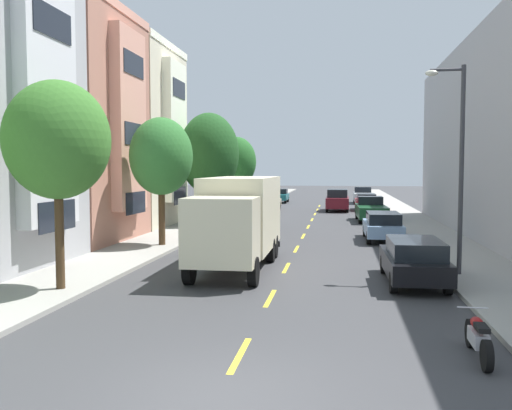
% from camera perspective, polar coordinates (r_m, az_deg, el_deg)
% --- Properties ---
extents(ground_plane, '(160.00, 160.00, 0.00)m').
position_cam_1_polar(ground_plane, '(39.16, 5.62, -1.77)').
color(ground_plane, '#38383A').
extents(sidewalk_left, '(3.20, 120.00, 0.14)m').
position_cam_1_polar(sidewalk_left, '(38.21, -5.24, -1.81)').
color(sidewalk_left, '#99968E').
rests_on(sidewalk_left, ground_plane).
extents(sidewalk_right, '(3.20, 120.00, 0.14)m').
position_cam_1_polar(sidewalk_right, '(37.47, 16.37, -2.06)').
color(sidewalk_right, '#99968E').
rests_on(sidewalk_right, ground_plane).
extents(lane_centerline_dashes, '(0.14, 47.20, 0.01)m').
position_cam_1_polar(lane_centerline_dashes, '(33.70, 5.14, -2.67)').
color(lane_centerline_dashes, yellow).
rests_on(lane_centerline_dashes, ground_plane).
extents(townhouse_third_terracotta, '(10.93, 7.65, 11.87)m').
position_cam_1_polar(townhouse_third_terracotta, '(31.00, -22.15, 7.11)').
color(townhouse_third_terracotta, '#B27560').
rests_on(townhouse_third_terracotta, ground_plane).
extents(townhouse_fourth_cream, '(11.27, 7.65, 11.72)m').
position_cam_1_polar(townhouse_fourth_cream, '(38.03, -16.29, 6.47)').
color(townhouse_fourth_cream, beige).
rests_on(townhouse_fourth_cream, ground_plane).
extents(street_tree_nearest, '(3.15, 3.15, 6.29)m').
position_cam_1_polar(street_tree_nearest, '(17.78, -19.69, 6.24)').
color(street_tree_nearest, '#47331E').
rests_on(street_tree_nearest, sidewalk_left).
extents(street_tree_second, '(2.99, 2.99, 6.06)m').
position_cam_1_polar(street_tree_second, '(26.80, -9.70, 4.90)').
color(street_tree_second, '#47331E').
rests_on(street_tree_second, sidewalk_left).
extents(street_tree_third, '(3.88, 3.88, 7.22)m').
position_cam_1_polar(street_tree_third, '(36.25, -4.84, 5.26)').
color(street_tree_third, '#47331E').
rests_on(street_tree_third, sidewalk_left).
extents(street_tree_farthest, '(3.20, 3.20, 6.21)m').
position_cam_1_polar(street_tree_farthest, '(45.82, -1.99, 4.44)').
color(street_tree_farthest, '#47331E').
rests_on(street_tree_farthest, sidewalk_left).
extents(street_lamp, '(1.35, 0.28, 7.15)m').
position_cam_1_polar(street_lamp, '(20.29, 19.93, 4.87)').
color(street_lamp, '#38383D').
rests_on(street_lamp, sidewalk_right).
extents(delivery_box_truck, '(2.43, 7.93, 3.44)m').
position_cam_1_polar(delivery_box_truck, '(21.15, -1.77, -1.23)').
color(delivery_box_truck, beige).
rests_on(delivery_box_truck, ground_plane).
extents(parked_pickup_charcoal, '(2.07, 5.33, 1.73)m').
position_cam_1_polar(parked_pickup_charcoal, '(35.15, -2.08, -1.04)').
color(parked_pickup_charcoal, '#333338').
rests_on(parked_pickup_charcoal, ground_plane).
extents(parked_sedan_champagne, '(1.91, 4.54, 1.43)m').
position_cam_1_polar(parked_sedan_champagne, '(50.74, 1.30, 0.37)').
color(parked_sedan_champagne, tan).
rests_on(parked_sedan_champagne, ground_plane).
extents(parked_wagon_sky, '(1.87, 4.72, 1.50)m').
position_cam_1_polar(parked_wagon_sky, '(29.82, 12.85, -2.05)').
color(parked_wagon_sky, '#7A9EC6').
rests_on(parked_wagon_sky, ground_plane).
extents(parked_hatchback_teal, '(1.74, 4.00, 1.50)m').
position_cam_1_polar(parked_hatchback_teal, '(60.99, 2.46, 0.95)').
color(parked_hatchback_teal, '#195B60').
rests_on(parked_hatchback_teal, ground_plane).
extents(parked_wagon_black, '(1.88, 4.72, 1.50)m').
position_cam_1_polar(parked_wagon_black, '(19.03, 15.87, -5.41)').
color(parked_wagon_black, black).
rests_on(parked_wagon_black, ground_plane).
extents(parked_pickup_silver, '(2.02, 5.31, 1.73)m').
position_cam_1_polar(parked_pickup_silver, '(60.98, 10.91, 0.95)').
color(parked_pickup_silver, '#B2B5BA').
rests_on(parked_pickup_silver, ground_plane).
extents(parked_wagon_red, '(1.85, 4.71, 1.50)m').
position_cam_1_polar(parked_wagon_red, '(51.01, 11.19, 0.37)').
color(parked_wagon_red, '#AD1E1E').
rests_on(parked_wagon_red, ground_plane).
extents(parked_pickup_forest, '(2.16, 5.36, 1.73)m').
position_cam_1_polar(parked_pickup_forest, '(40.58, 11.71, -0.47)').
color(parked_pickup_forest, '#194C28').
rests_on(parked_pickup_forest, ground_plane).
extents(parked_suv_white, '(1.96, 4.81, 1.93)m').
position_cam_1_polar(parked_suv_white, '(44.91, 0.54, 0.22)').
color(parked_suv_white, silver).
rests_on(parked_suv_white, ground_plane).
extents(moving_burgundy_sedan, '(1.95, 4.80, 1.93)m').
position_cam_1_polar(moving_burgundy_sedan, '(49.55, 8.33, 0.52)').
color(moving_burgundy_sedan, maroon).
rests_on(moving_burgundy_sedan, ground_plane).
extents(parked_motorcycle, '(0.62, 2.05, 0.90)m').
position_cam_1_polar(parked_motorcycle, '(12.25, 21.82, -12.56)').
color(parked_motorcycle, black).
rests_on(parked_motorcycle, ground_plane).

